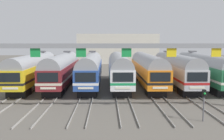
% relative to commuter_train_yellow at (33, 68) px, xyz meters
% --- Properties ---
extents(ground_plane, '(160.00, 160.00, 0.00)m').
position_rel_commuter_train_yellow_xyz_m(ground_plane, '(12.49, 0.00, -2.69)').
color(ground_plane, '#5B564F').
extents(track_bed, '(26.49, 70.00, 0.15)m').
position_rel_commuter_train_yellow_xyz_m(track_bed, '(12.49, 17.00, -2.61)').
color(track_bed, gray).
rests_on(track_bed, ground).
extents(commuter_train_yellow, '(2.88, 18.06, 5.05)m').
position_rel_commuter_train_yellow_xyz_m(commuter_train_yellow, '(0.00, 0.00, 0.00)').
color(commuter_train_yellow, gold).
rests_on(commuter_train_yellow, ground).
extents(commuter_train_maroon, '(2.88, 18.06, 5.05)m').
position_rel_commuter_train_yellow_xyz_m(commuter_train_maroon, '(4.16, 0.00, 0.00)').
color(commuter_train_maroon, maroon).
rests_on(commuter_train_maroon, ground).
extents(commuter_train_blue, '(2.88, 18.06, 5.05)m').
position_rel_commuter_train_yellow_xyz_m(commuter_train_blue, '(8.33, 0.00, 0.00)').
color(commuter_train_blue, '#284C9E').
rests_on(commuter_train_blue, ground).
extents(commuter_train_white, '(2.88, 18.06, 4.77)m').
position_rel_commuter_train_yellow_xyz_m(commuter_train_white, '(12.49, -0.00, -0.00)').
color(commuter_train_white, white).
rests_on(commuter_train_white, ground).
extents(commuter_train_orange, '(2.88, 18.06, 4.77)m').
position_rel_commuter_train_yellow_xyz_m(commuter_train_orange, '(16.66, -0.00, -0.00)').
color(commuter_train_orange, orange).
rests_on(commuter_train_orange, ground).
extents(commuter_train_stainless, '(2.88, 18.06, 5.05)m').
position_rel_commuter_train_yellow_xyz_m(commuter_train_stainless, '(20.82, 0.00, 0.00)').
color(commuter_train_stainless, '#B2B5BA').
rests_on(commuter_train_stainless, ground).
extents(commuter_train_green, '(2.88, 18.06, 5.05)m').
position_rel_commuter_train_yellow_xyz_m(commuter_train_green, '(24.98, 0.00, 0.00)').
color(commuter_train_green, '#236B42').
rests_on(commuter_train_green, ground).
extents(catenary_gantry, '(30.22, 0.44, 6.97)m').
position_rel_commuter_train_yellow_xyz_m(catenary_gantry, '(12.49, -13.50, 2.75)').
color(catenary_gantry, gray).
rests_on(catenary_gantry, ground).
extents(yard_signal_mast, '(0.28, 0.35, 2.75)m').
position_rel_commuter_train_yellow_xyz_m(yard_signal_mast, '(18.74, -16.31, -0.76)').
color(yard_signal_mast, '#59595E').
rests_on(yard_signal_mast, ground).
extents(maintenance_building, '(23.73, 10.00, 8.66)m').
position_rel_commuter_train_yellow_xyz_m(maintenance_building, '(13.99, 40.36, 1.64)').
color(maintenance_building, beige).
rests_on(maintenance_building, ground).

